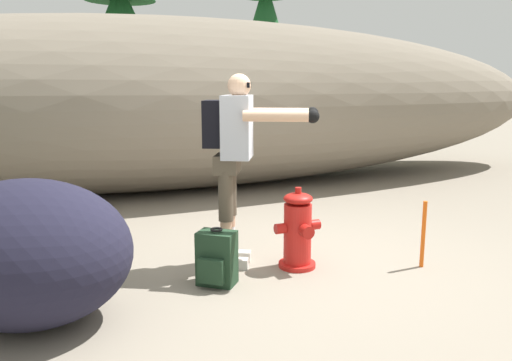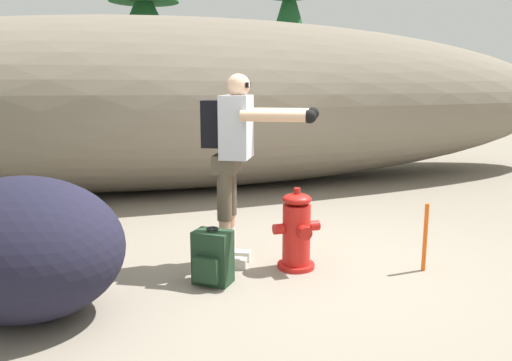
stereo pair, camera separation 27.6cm
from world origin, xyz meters
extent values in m
cube|color=gray|center=(0.00, 0.00, -0.02)|extent=(56.00, 56.00, 0.04)
ellipsoid|color=#756B5B|center=(0.00, 3.77, 1.29)|extent=(13.85, 3.20, 2.58)
cylinder|color=red|center=(0.05, -0.07, 0.02)|extent=(0.33, 0.33, 0.04)
cylinder|color=red|center=(0.05, -0.07, 0.31)|extent=(0.24, 0.24, 0.53)
ellipsoid|color=red|center=(0.05, -0.07, 0.62)|extent=(0.26, 0.26, 0.10)
cylinder|color=red|center=(0.05, -0.07, 0.70)|extent=(0.06, 0.06, 0.05)
cylinder|color=red|center=(-0.12, -0.07, 0.37)|extent=(0.09, 0.09, 0.09)
cylinder|color=red|center=(0.22, -0.07, 0.37)|extent=(0.09, 0.09, 0.09)
cylinder|color=red|center=(0.05, -0.24, 0.37)|extent=(0.11, 0.09, 0.11)
cube|color=beige|center=(-0.40, 0.28, 0.04)|extent=(0.28, 0.21, 0.09)
cylinder|color=white|center=(-0.45, 0.31, 0.21)|extent=(0.10, 0.10, 0.24)
cylinder|color=#DBAD89|center=(-0.45, 0.31, 0.38)|extent=(0.10, 0.10, 0.11)
cylinder|color=brown|center=(-0.45, 0.31, 0.65)|extent=(0.13, 0.13, 0.44)
cube|color=beige|center=(-0.49, 0.10, 0.04)|extent=(0.28, 0.21, 0.09)
cylinder|color=white|center=(-0.54, 0.13, 0.21)|extent=(0.10, 0.10, 0.24)
cylinder|color=#DBAD89|center=(-0.54, 0.13, 0.38)|extent=(0.10, 0.10, 0.11)
cylinder|color=brown|center=(-0.54, 0.13, 0.65)|extent=(0.13, 0.13, 0.44)
cube|color=brown|center=(-0.50, 0.22, 0.92)|extent=(0.33, 0.38, 0.16)
cube|color=#B7BCC6|center=(-0.42, 0.18, 1.24)|extent=(0.38, 0.43, 0.54)
cube|color=black|center=(-0.60, 0.27, 1.27)|extent=(0.27, 0.32, 0.40)
sphere|color=#DBAD89|center=(-0.40, 0.17, 1.59)|extent=(0.20, 0.20, 0.20)
cube|color=black|center=(-0.33, 0.13, 1.60)|extent=(0.09, 0.14, 0.04)
cylinder|color=#DBAD89|center=(0.01, 0.20, 1.35)|extent=(0.55, 0.35, 0.09)
sphere|color=black|center=(0.25, 0.07, 1.35)|extent=(0.11, 0.11, 0.11)
cylinder|color=#DBAD89|center=(-0.19, -0.19, 1.35)|extent=(0.55, 0.35, 0.09)
sphere|color=black|center=(0.04, -0.32, 1.35)|extent=(0.11, 0.11, 0.11)
cube|color=#1E3823|center=(-0.73, -0.18, 0.22)|extent=(0.36, 0.35, 0.44)
cube|color=#1E3823|center=(-0.81, -0.28, 0.15)|extent=(0.20, 0.18, 0.20)
torus|color=black|center=(-0.73, -0.18, 0.46)|extent=(0.10, 0.10, 0.02)
cube|color=black|center=(-0.59, -0.14, 0.22)|extent=(0.06, 0.05, 0.37)
cube|color=black|center=(-0.72, -0.04, 0.22)|extent=(0.06, 0.05, 0.37)
ellipsoid|color=black|center=(-2.10, -0.35, 0.50)|extent=(1.76, 1.65, 0.99)
cylinder|color=#47331E|center=(-0.06, 10.00, 0.54)|extent=(0.34, 0.34, 1.07)
cone|color=#194C23|center=(-0.06, 10.00, 2.64)|extent=(2.80, 2.80, 3.14)
cylinder|color=#47331E|center=(4.41, 10.92, 0.64)|extent=(0.26, 0.26, 1.28)
cone|color=#194C23|center=(4.41, 10.92, 3.01)|extent=(2.14, 2.14, 3.47)
cylinder|color=#E55914|center=(1.08, -0.49, 0.30)|extent=(0.04, 0.04, 0.60)
camera|label=1|loc=(-1.88, -3.89, 1.61)|focal=35.28mm
camera|label=2|loc=(-1.62, -3.98, 1.61)|focal=35.28mm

